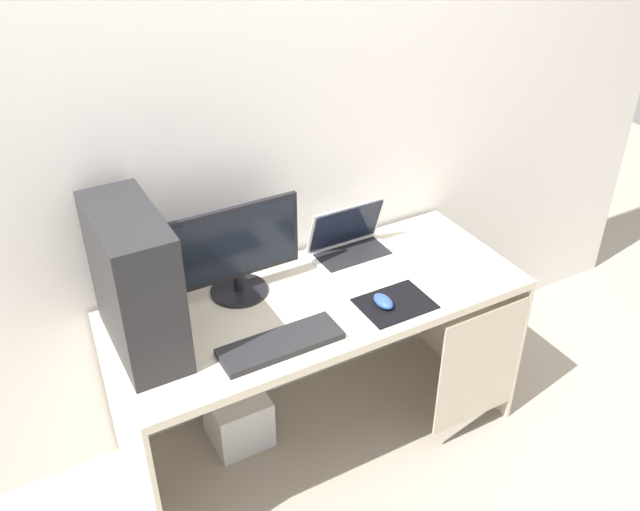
# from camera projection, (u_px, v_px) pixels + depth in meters

# --- Properties ---
(ground_plane) EXTENTS (8.00, 8.00, 0.00)m
(ground_plane) POSITION_uv_depth(u_px,v_px,m) (320.00, 434.00, 2.94)
(ground_plane) COLOR #9E9384
(wall_back) EXTENTS (4.00, 0.05, 2.60)m
(wall_back) POSITION_uv_depth(u_px,v_px,m) (273.00, 116.00, 2.49)
(wall_back) COLOR silver
(wall_back) RESTS_ON ground_plane
(desk) EXTENTS (1.54, 0.63, 0.72)m
(desk) POSITION_uv_depth(u_px,v_px,m) (326.00, 326.00, 2.62)
(desk) COLOR beige
(desk) RESTS_ON ground_plane
(pc_tower) EXTENTS (0.20, 0.44, 0.50)m
(pc_tower) POSITION_uv_depth(u_px,v_px,m) (135.00, 283.00, 2.19)
(pc_tower) COLOR #232326
(pc_tower) RESTS_ON desk
(monitor) EXTENTS (0.48, 0.21, 0.36)m
(monitor) POSITION_uv_depth(u_px,v_px,m) (237.00, 252.00, 2.47)
(monitor) COLOR black
(monitor) RESTS_ON desk
(laptop) EXTENTS (0.33, 0.23, 0.22)m
(laptop) POSITION_uv_depth(u_px,v_px,m) (352.00, 246.00, 2.75)
(laptop) COLOR white
(laptop) RESTS_ON desk
(keyboard) EXTENTS (0.42, 0.14, 0.02)m
(keyboard) POSITION_uv_depth(u_px,v_px,m) (281.00, 344.00, 2.30)
(keyboard) COLOR #232326
(keyboard) RESTS_ON desk
(mousepad) EXTENTS (0.26, 0.20, 0.00)m
(mousepad) POSITION_uv_depth(u_px,v_px,m) (395.00, 304.00, 2.51)
(mousepad) COLOR black
(mousepad) RESTS_ON desk
(mouse_left) EXTENTS (0.06, 0.10, 0.03)m
(mouse_left) POSITION_uv_depth(u_px,v_px,m) (383.00, 301.00, 2.48)
(mouse_left) COLOR #2D51B2
(mouse_left) RESTS_ON mousepad
(subwoofer) EXTENTS (0.23, 0.23, 0.23)m
(subwoofer) POSITION_uv_depth(u_px,v_px,m) (238.00, 418.00, 2.86)
(subwoofer) COLOR silver
(subwoofer) RESTS_ON ground_plane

